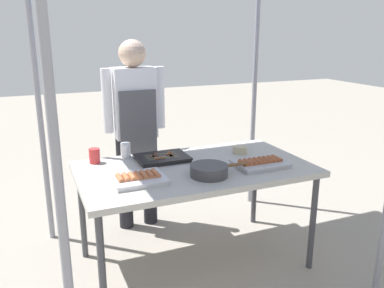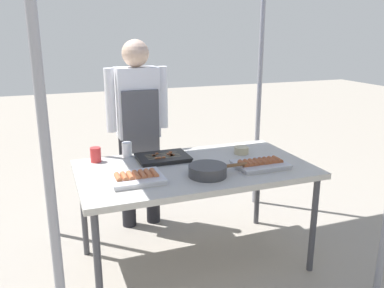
% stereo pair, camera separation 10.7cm
% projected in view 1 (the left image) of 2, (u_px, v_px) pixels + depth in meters
% --- Properties ---
extents(ground_plane, '(18.00, 18.00, 0.00)m').
position_uv_depth(ground_plane, '(195.00, 261.00, 2.99)').
color(ground_plane, gray).
extents(stall_table, '(1.60, 0.90, 0.75)m').
position_uv_depth(stall_table, '(195.00, 174.00, 2.79)').
color(stall_table, '#B7B2A8').
rests_on(stall_table, ground).
extents(tray_grilled_sausages, '(0.33, 0.28, 0.05)m').
position_uv_depth(tray_grilled_sausages, '(138.00, 178.00, 2.50)').
color(tray_grilled_sausages, silver).
rests_on(tray_grilled_sausages, stall_table).
extents(tray_meat_skewers, '(0.37, 0.28, 0.04)m').
position_uv_depth(tray_meat_skewers, '(162.00, 158.00, 2.91)').
color(tray_meat_skewers, black).
rests_on(tray_meat_skewers, stall_table).
extents(tray_pork_links, '(0.36, 0.26, 0.05)m').
position_uv_depth(tray_pork_links, '(260.00, 163.00, 2.78)').
color(tray_pork_links, '#ADADB2').
rests_on(tray_pork_links, stall_table).
extents(cooking_wok, '(0.41, 0.25, 0.07)m').
position_uv_depth(cooking_wok, '(209.00, 170.00, 2.59)').
color(cooking_wok, '#38383A').
rests_on(cooking_wok, stall_table).
extents(condiment_bowl, '(0.11, 0.11, 0.06)m').
position_uv_depth(condiment_bowl, '(240.00, 150.00, 3.08)').
color(condiment_bowl, '#BFB28C').
rests_on(condiment_bowl, stall_table).
extents(drink_cup_near_edge, '(0.07, 0.07, 0.11)m').
position_uv_depth(drink_cup_near_edge, '(126.00, 150.00, 2.97)').
color(drink_cup_near_edge, white).
rests_on(drink_cup_near_edge, stall_table).
extents(drink_cup_by_wok, '(0.08, 0.08, 0.11)m').
position_uv_depth(drink_cup_by_wok, '(95.00, 156.00, 2.84)').
color(drink_cup_by_wok, red).
rests_on(drink_cup_by_wok, stall_table).
extents(vendor_woman, '(0.52, 0.23, 1.60)m').
position_uv_depth(vendor_woman, '(135.00, 120.00, 3.30)').
color(vendor_woman, black).
rests_on(vendor_woman, ground).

